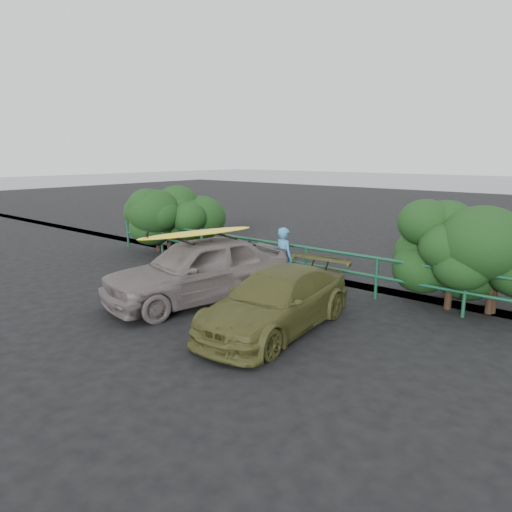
{
  "coord_description": "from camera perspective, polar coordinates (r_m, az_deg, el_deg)",
  "views": [
    {
      "loc": [
        7.49,
        -4.92,
        3.4
      ],
      "look_at": [
        1.05,
        2.85,
        1.15
      ],
      "focal_mm": 32.0,
      "sensor_mm": 36.0,
      "label": 1
    }
  ],
  "objects": [
    {
      "name": "roof_rack",
      "position": [
        10.62,
        -7.32,
        2.49
      ],
      "size": [
        1.86,
        1.5,
        0.05
      ],
      "primitive_type": null,
      "rotation": [
        0.0,
        0.0,
        -0.25
      ],
      "color": "black",
      "rests_on": "sedan"
    },
    {
      "name": "surfboard",
      "position": [
        10.61,
        -7.33,
        2.87
      ],
      "size": [
        1.31,
        3.01,
        0.09
      ],
      "primitive_type": "ellipsoid",
      "rotation": [
        0.0,
        0.0,
        -0.25
      ],
      "color": "yellow",
      "rests_on": "roof_rack"
    },
    {
      "name": "guardrail",
      "position": [
        12.76,
        2.54,
        -0.5
      ],
      "size": [
        14.0,
        0.08,
        1.04
      ],
      "primitive_type": null,
      "color": "#164F32",
      "rests_on": "ground"
    },
    {
      "name": "man",
      "position": [
        11.72,
        3.51,
        -0.28
      ],
      "size": [
        0.68,
        0.56,
        1.6
      ],
      "primitive_type": "imported",
      "rotation": [
        0.0,
        0.0,
        2.8
      ],
      "color": "teal",
      "rests_on": "ground"
    },
    {
      "name": "olive_vehicle",
      "position": [
        9.03,
        2.55,
        -5.61
      ],
      "size": [
        1.95,
        4.15,
        1.17
      ],
      "primitive_type": "imported",
      "rotation": [
        0.0,
        0.0,
        0.08
      ],
      "color": "#484920",
      "rests_on": "ground"
    },
    {
      "name": "shrub_right",
      "position": [
        10.95,
        25.62,
        -0.63
      ],
      "size": [
        3.2,
        2.4,
        2.27
      ],
      "primitive_type": null,
      "color": "#183C16",
      "rests_on": "ground"
    },
    {
      "name": "sedan",
      "position": [
        10.79,
        -7.2,
        -1.66
      ],
      "size": [
        2.86,
        4.81,
        1.53
      ],
      "primitive_type": "imported",
      "rotation": [
        0.0,
        0.0,
        -0.25
      ],
      "color": "slate",
      "rests_on": "ground"
    },
    {
      "name": "shrub_left",
      "position": [
        16.22,
        -10.23,
        4.04
      ],
      "size": [
        3.2,
        2.4,
        2.1
      ],
      "primitive_type": null,
      "color": "#183C16",
      "rests_on": "ground"
    },
    {
      "name": "ground",
      "position": [
        9.58,
        -16.09,
        -8.73
      ],
      "size": [
        80.0,
        80.0,
        0.0
      ],
      "primitive_type": "plane",
      "color": "black"
    }
  ]
}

